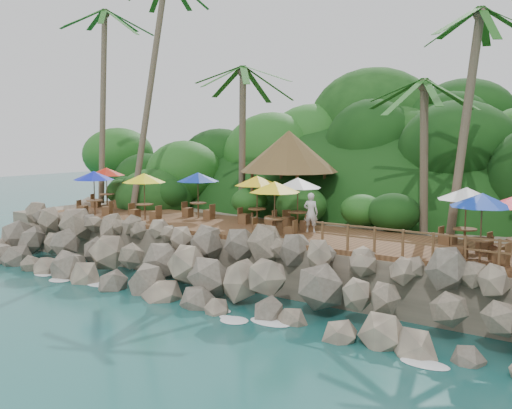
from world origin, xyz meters
The scene contains 12 objects.
ground centered at (0.00, 0.00, 0.00)m, with size 140.00×140.00×0.00m, color #19514F.
land_base centered at (0.00, 16.00, 1.05)m, with size 32.00×25.20×2.10m, color gray.
jungle_hill centered at (0.00, 23.50, 0.00)m, with size 44.80×28.00×15.40m, color #143811.
seawall centered at (0.00, 2.00, 1.15)m, with size 29.00×4.00×2.30m, color gray, non-canonical shape.
terrace centered at (0.00, 6.00, 2.20)m, with size 26.00×5.00×0.20m, color brown.
jungle_foliage centered at (0.00, 15.00, 0.00)m, with size 44.00×16.00×12.00m, color #143811, non-canonical shape.
foam_line centered at (0.00, 0.30, 0.03)m, with size 25.20×0.80×0.06m.
palms centered at (0.55, 8.65, 11.91)m, with size 33.63×7.15×15.24m.
palapa centered at (-0.76, 10.06, 5.79)m, with size 5.23×5.23×4.60m.
dining_clusters centered at (0.36, 5.67, 4.30)m, with size 25.82×4.84×2.40m.
railing centered at (8.74, 3.65, 2.91)m, with size 8.30×0.10×1.00m.
waiter centered at (2.81, 6.30, 3.20)m, with size 0.66×0.43×1.80m, color silver.
Camera 1 is at (16.00, -16.34, 6.72)m, focal length 41.20 mm.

